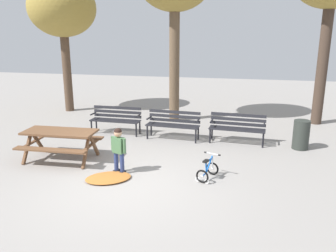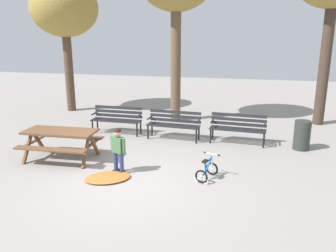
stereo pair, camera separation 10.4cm
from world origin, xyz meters
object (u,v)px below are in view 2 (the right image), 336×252
at_px(picnic_table, 61,137).
at_px(park_bench_far_left, 117,118).
at_px(park_bench_right, 238,126).
at_px(kids_bicycle, 207,171).
at_px(park_bench_left, 174,123).
at_px(child_standing, 118,147).
at_px(trash_bin, 302,135).

bearing_deg(picnic_table, park_bench_far_left, 78.68).
bearing_deg(park_bench_right, kids_bicycle, -101.45).
distance_m(park_bench_left, kids_bicycle, 3.08).
distance_m(picnic_table, park_bench_right, 4.93).
relative_size(park_bench_left, kids_bicycle, 2.59).
distance_m(picnic_table, park_bench_left, 3.38).
xyz_separation_m(picnic_table, park_bench_far_left, (0.51, 2.56, -0.08)).
bearing_deg(park_bench_far_left, picnic_table, -101.32).
height_order(child_standing, trash_bin, child_standing).
xyz_separation_m(child_standing, trash_bin, (4.33, 2.71, -0.23)).
bearing_deg(park_bench_left, park_bench_far_left, 174.15).
relative_size(picnic_table, kids_bicycle, 2.95).
bearing_deg(park_bench_right, park_bench_left, -179.49).
bearing_deg(picnic_table, park_bench_right, 28.91).
bearing_deg(park_bench_right, trash_bin, -5.49).
distance_m(park_bench_left, trash_bin, 3.65).
height_order(park_bench_far_left, park_bench_left, same).
bearing_deg(trash_bin, park_bench_left, 177.63).
distance_m(kids_bicycle, trash_bin, 3.48).
bearing_deg(trash_bin, kids_bicycle, -131.52).
height_order(park_bench_far_left, kids_bicycle, park_bench_far_left).
relative_size(park_bench_right, child_standing, 1.51).
bearing_deg(kids_bicycle, picnic_table, 174.15).
bearing_deg(child_standing, park_bench_left, 76.59).
xyz_separation_m(park_bench_far_left, trash_bin, (5.55, -0.35, -0.10)).
distance_m(park_bench_far_left, child_standing, 3.30).
relative_size(park_bench_right, kids_bicycle, 2.59).
distance_m(child_standing, kids_bicycle, 2.07).
bearing_deg(kids_bicycle, park_bench_right, 78.55).
distance_m(park_bench_left, child_standing, 2.95).
height_order(park_bench_left, park_bench_right, same).
height_order(picnic_table, child_standing, child_standing).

